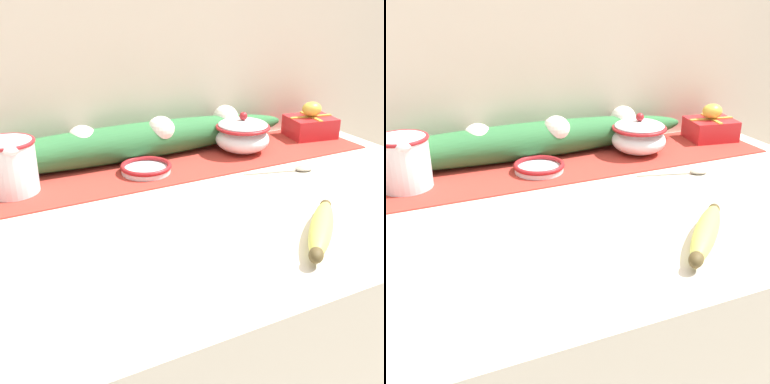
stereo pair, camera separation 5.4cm
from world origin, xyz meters
TOP-DOWN VIEW (x-y plane):
  - countertop at (0.00, 0.00)m, footprint 1.26×0.70m
  - back_wall at (0.00, 0.37)m, footprint 2.06×0.04m
  - table_runner at (0.00, 0.22)m, footprint 1.16×0.23m
  - cream_pitcher at (-0.27, 0.22)m, footprint 0.11×0.13m
  - sugar_bowl at (0.28, 0.22)m, footprint 0.13×0.13m
  - small_dish at (0.01, 0.20)m, footprint 0.11×0.11m
  - banana at (0.16, -0.21)m, footprint 0.17×0.17m
  - spoon at (0.33, 0.06)m, footprint 0.16×0.06m
  - gift_box at (0.51, 0.25)m, footprint 0.14×0.12m
  - poinsettia_garland at (0.00, 0.30)m, footprint 0.88×0.09m

SIDE VIEW (x-z plane):
  - countertop at x=0.00m, z-range 0.00..0.86m
  - table_runner at x=0.00m, z-range 0.86..0.86m
  - spoon at x=0.33m, z-range 0.86..0.87m
  - small_dish at x=0.01m, z-range 0.86..0.88m
  - banana at x=0.16m, z-range 0.86..0.90m
  - gift_box at x=0.51m, z-range 0.85..0.95m
  - sugar_bowl at x=0.28m, z-range 0.86..0.96m
  - poinsettia_garland at x=0.00m, z-range 0.86..0.96m
  - cream_pitcher at x=-0.27m, z-range 0.87..0.98m
  - back_wall at x=0.00m, z-range 0.00..2.40m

